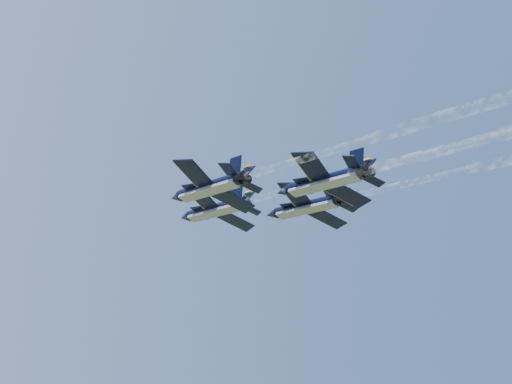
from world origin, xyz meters
TOP-DOWN VIEW (x-y plane):
  - jet_lead at (1.97, 10.68)m, footprint 11.63×15.88m
  - jet_left at (-6.30, 0.53)m, footprint 11.63×15.88m
  - jet_right at (10.67, 0.80)m, footprint 11.63×15.88m
  - jet_slot at (2.63, -10.79)m, footprint 11.63×15.88m

SIDE VIEW (x-z plane):
  - jet_lead at x=1.97m, z-range 89.46..94.70m
  - jet_left at x=-6.30m, z-range 89.46..94.70m
  - jet_right at x=10.67m, z-range 89.46..94.70m
  - jet_slot at x=2.63m, z-range 89.46..94.70m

